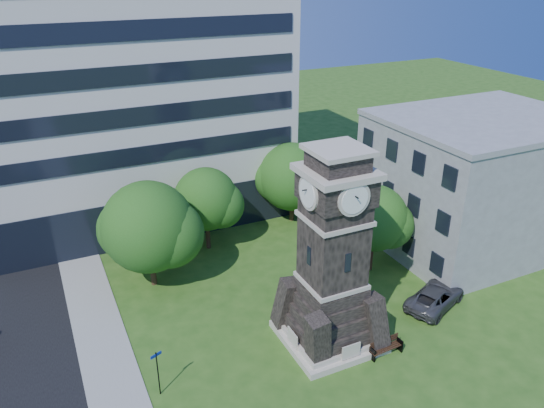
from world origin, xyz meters
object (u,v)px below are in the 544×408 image
clock_tower (332,264)px  park_bench (386,347)px  street_sign (158,368)px  car_east_lot (435,297)px

clock_tower → park_bench: (2.28, -2.63, -4.72)m
street_sign → park_bench: bearing=-33.8°
clock_tower → car_east_lot: size_ratio=2.43×
park_bench → street_sign: 12.97m
park_bench → street_sign: bearing=164.9°
car_east_lot → park_bench: bearing=91.2°
street_sign → car_east_lot: bearing=-22.4°
clock_tower → park_bench: bearing=-49.1°
car_east_lot → park_bench: (-5.87, -2.55, -0.14)m
park_bench → clock_tower: bearing=127.2°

